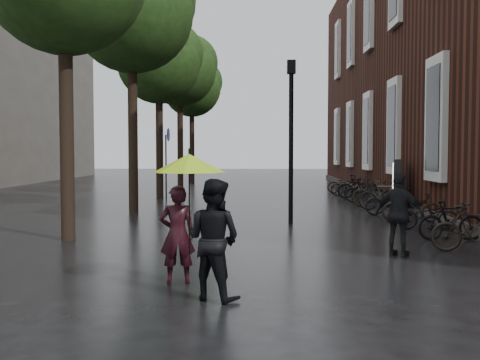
{
  "coord_description": "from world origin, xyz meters",
  "views": [
    {
      "loc": [
        0.28,
        -5.81,
        2.07
      ],
      "look_at": [
        -0.06,
        5.39,
        1.49
      ],
      "focal_mm": 42.0,
      "sensor_mm": 36.0,
      "label": 1
    }
  ],
  "objects_px": {
    "parked_bicycles": "(380,196)",
    "ad_lightbox": "(397,186)",
    "person_burgundy": "(177,234)",
    "person_black": "(214,239)",
    "lamp_post": "(291,125)",
    "pedestrian_walking": "(399,214)"
  },
  "relations": [
    {
      "from": "parked_bicycles",
      "to": "ad_lightbox",
      "type": "height_order",
      "value": "ad_lightbox"
    },
    {
      "from": "person_burgundy",
      "to": "person_black",
      "type": "height_order",
      "value": "person_black"
    },
    {
      "from": "person_black",
      "to": "lamp_post",
      "type": "relative_size",
      "value": 0.36
    },
    {
      "from": "parked_bicycles",
      "to": "lamp_post",
      "type": "height_order",
      "value": "lamp_post"
    },
    {
      "from": "lamp_post",
      "to": "pedestrian_walking",
      "type": "bearing_deg",
      "value": -70.22
    },
    {
      "from": "pedestrian_walking",
      "to": "parked_bicycles",
      "type": "distance_m",
      "value": 9.16
    },
    {
      "from": "person_black",
      "to": "pedestrian_walking",
      "type": "bearing_deg",
      "value": -106.93
    },
    {
      "from": "pedestrian_walking",
      "to": "lamp_post",
      "type": "relative_size",
      "value": 0.36
    },
    {
      "from": "person_black",
      "to": "parked_bicycles",
      "type": "relative_size",
      "value": 0.1
    },
    {
      "from": "pedestrian_walking",
      "to": "ad_lightbox",
      "type": "relative_size",
      "value": 0.93
    },
    {
      "from": "person_black",
      "to": "pedestrian_walking",
      "type": "xyz_separation_m",
      "value": [
        3.4,
        3.3,
        -0.01
      ]
    },
    {
      "from": "person_burgundy",
      "to": "lamp_post",
      "type": "height_order",
      "value": "lamp_post"
    },
    {
      "from": "pedestrian_walking",
      "to": "ad_lightbox",
      "type": "bearing_deg",
      "value": -70.12
    },
    {
      "from": "person_burgundy",
      "to": "ad_lightbox",
      "type": "bearing_deg",
      "value": -127.72
    },
    {
      "from": "pedestrian_walking",
      "to": "ad_lightbox",
      "type": "xyz_separation_m",
      "value": [
        1.96,
        8.12,
        0.07
      ]
    },
    {
      "from": "ad_lightbox",
      "to": "lamp_post",
      "type": "bearing_deg",
      "value": -126.53
    },
    {
      "from": "ad_lightbox",
      "to": "lamp_post",
      "type": "height_order",
      "value": "lamp_post"
    },
    {
      "from": "person_burgundy",
      "to": "parked_bicycles",
      "type": "distance_m",
      "value": 12.71
    },
    {
      "from": "parked_bicycles",
      "to": "ad_lightbox",
      "type": "relative_size",
      "value": 9.33
    },
    {
      "from": "person_burgundy",
      "to": "lamp_post",
      "type": "distance_m",
      "value": 8.04
    },
    {
      "from": "lamp_post",
      "to": "person_black",
      "type": "bearing_deg",
      "value": -100.63
    },
    {
      "from": "person_black",
      "to": "lamp_post",
      "type": "height_order",
      "value": "lamp_post"
    }
  ]
}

